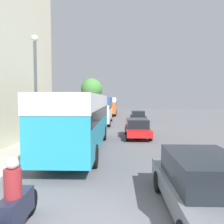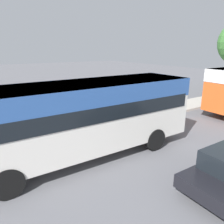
{
  "view_description": "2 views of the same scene",
  "coord_description": "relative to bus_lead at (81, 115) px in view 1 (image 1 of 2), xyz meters",
  "views": [
    {
      "loc": [
        0.18,
        -4.31,
        2.93
      ],
      "look_at": [
        -0.67,
        22.63,
        1.3
      ],
      "focal_mm": 35.0,
      "sensor_mm": 36.0,
      "label": 1
    },
    {
      "loc": [
        5.63,
        17.79,
        4.42
      ],
      "look_at": [
        -1.98,
        22.73,
        1.73
      ],
      "focal_mm": 35.0,
      "sensor_mm": 36.0,
      "label": 2
    }
  ],
  "objects": [
    {
      "name": "car_far_curb",
      "position": [
        4.27,
        -6.84,
        -1.24
      ],
      "size": [
        1.95,
        4.53,
        1.55
      ],
      "color": "slate",
      "rests_on": "ground_plane"
    },
    {
      "name": "street_tree",
      "position": [
        -3.24,
        30.95,
        2.8
      ],
      "size": [
        4.23,
        4.23,
        6.83
      ],
      "color": "brown",
      "rests_on": "sidewalk"
    },
    {
      "name": "bus_third_in_line",
      "position": [
        0.42,
        27.49,
        -0.0
      ],
      "size": [
        2.56,
        10.44,
        3.15
      ],
      "color": "#EA5B23",
      "rests_on": "ground_plane"
    },
    {
      "name": "lamp_post",
      "position": [
        -2.38,
        -0.43,
        1.78
      ],
      "size": [
        0.36,
        0.36,
        6.21
      ],
      "color": "#47474C",
      "rests_on": "sidewalk"
    },
    {
      "name": "bus_lead",
      "position": [
        0.0,
        0.0,
        0.0
      ],
      "size": [
        2.49,
        10.08,
        3.15
      ],
      "color": "teal",
      "rests_on": "ground_plane"
    },
    {
      "name": "car_distant",
      "position": [
        3.55,
        4.22,
        -1.3
      ],
      "size": [
        1.82,
        4.24,
        1.42
      ],
      "rotation": [
        0.0,
        0.0,
        3.14
      ],
      "color": "red",
      "rests_on": "ground_plane"
    },
    {
      "name": "car_crossing",
      "position": [
        4.67,
        16.52,
        -1.33
      ],
      "size": [
        1.88,
        3.83,
        1.36
      ],
      "color": "black",
      "rests_on": "ground_plane"
    },
    {
      "name": "pedestrian_near_curb",
      "position": [
        -3.51,
        20.31,
        -1.07
      ],
      "size": [
        0.33,
        0.33,
        1.6
      ],
      "color": "#232838",
      "rests_on": "sidewalk"
    },
    {
      "name": "motorcycle_behind_lead",
      "position": [
        -0.07,
        -7.76,
        -1.36
      ],
      "size": [
        0.38,
        2.24,
        1.73
      ],
      "color": "#1E2338",
      "rests_on": "ground_plane"
    },
    {
      "name": "bus_following",
      "position": [
        -0.04,
        13.33,
        -0.03
      ],
      "size": [
        2.62,
        9.74,
        3.1
      ],
      "color": "silver",
      "rests_on": "ground_plane"
    },
    {
      "name": "pedestrian_walking_away",
      "position": [
        -2.8,
        8.03,
        -0.97
      ],
      "size": [
        0.33,
        0.33,
        1.77
      ],
      "color": "#232838",
      "rests_on": "sidewalk"
    }
  ]
}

